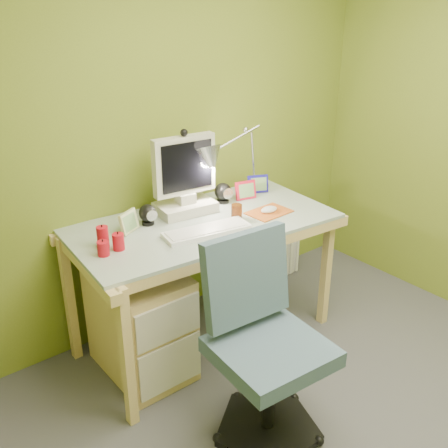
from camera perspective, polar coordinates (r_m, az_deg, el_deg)
wall_back at (r=3.20m, az=-6.80°, el=9.17°), size 3.20×0.01×2.40m
slope_ceiling at (r=1.22m, az=-7.74°, el=16.29°), size 1.10×3.20×1.10m
desk at (r=3.18m, az=-2.13°, el=-6.37°), size 1.56×0.88×0.81m
monitor at (r=3.04m, az=-4.35°, el=5.72°), size 0.39×0.25×0.50m
speaker_left at (r=2.96m, az=-8.31°, el=1.01°), size 0.12×0.12×0.12m
speaker_right at (r=3.24m, az=-0.11°, el=3.42°), size 0.12×0.12×0.13m
keyboard at (r=2.85m, az=-1.87°, el=-0.76°), size 0.50×0.24×0.02m
mousepad at (r=3.12m, az=4.91°, el=1.30°), size 0.26×0.19×0.01m
mouse at (r=3.12m, az=4.92°, el=1.57°), size 0.12×0.08×0.04m
amber_tumbler at (r=3.02m, az=1.39°, el=1.39°), size 0.07×0.07×0.08m
candle_cluster at (r=2.70m, az=-12.67°, el=-1.70°), size 0.17×0.16×0.12m
photo_frame_red at (r=3.31m, az=2.36°, el=3.70°), size 0.14×0.05×0.12m
photo_frame_blue at (r=3.42m, az=3.71°, el=4.38°), size 0.13×0.07×0.12m
photo_frame_green at (r=2.89m, az=-10.32°, el=0.24°), size 0.13×0.08×0.12m
desk_lamp at (r=3.28m, az=2.15°, el=8.53°), size 0.66×0.41×0.66m
task_chair at (r=2.49m, az=5.13°, el=-13.28°), size 0.60×0.60×1.01m
radiator at (r=4.00m, az=5.45°, el=-3.05°), size 0.40×0.18×0.40m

